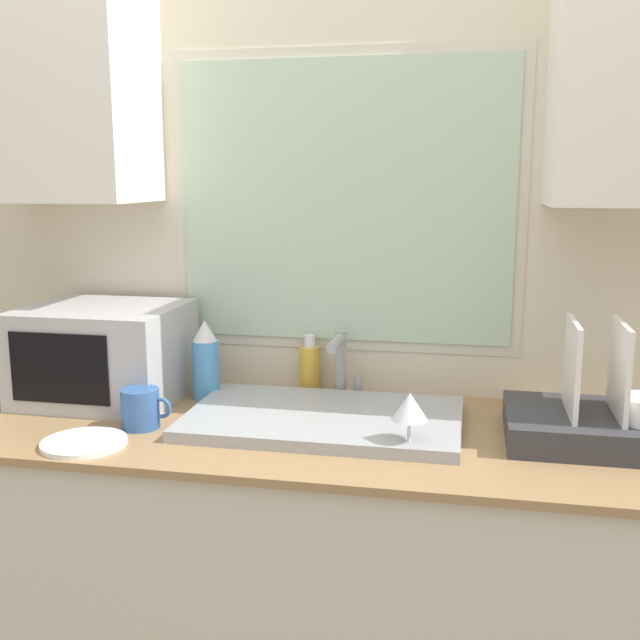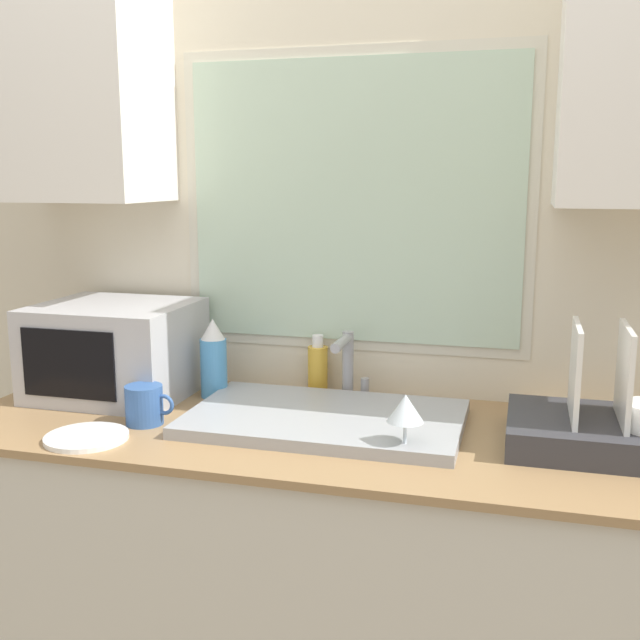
{
  "view_description": "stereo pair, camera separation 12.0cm",
  "coord_description": "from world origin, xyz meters",
  "px_view_note": "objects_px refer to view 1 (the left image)",
  "views": [
    {
      "loc": [
        0.36,
        -1.43,
        1.55
      ],
      "look_at": [
        0.01,
        0.3,
        1.21
      ],
      "focal_mm": 42.0,
      "sensor_mm": 36.0,
      "label": 1
    },
    {
      "loc": [
        0.47,
        -1.4,
        1.55
      ],
      "look_at": [
        0.01,
        0.3,
        1.21
      ],
      "focal_mm": 42.0,
      "sensor_mm": 36.0,
      "label": 2
    }
  ],
  "objects_px": {
    "microwave": "(104,353)",
    "mug_near_sink": "(141,408)",
    "wine_glass": "(410,409)",
    "faucet": "(341,360)",
    "spray_bottle": "(206,361)",
    "dish_rack": "(596,420)",
    "soap_bottle": "(310,368)"
  },
  "relations": [
    {
      "from": "microwave",
      "to": "mug_near_sink",
      "type": "distance_m",
      "value": 0.31
    },
    {
      "from": "mug_near_sink",
      "to": "wine_glass",
      "type": "distance_m",
      "value": 0.68
    },
    {
      "from": "microwave",
      "to": "mug_near_sink",
      "type": "height_order",
      "value": "microwave"
    },
    {
      "from": "microwave",
      "to": "faucet",
      "type": "bearing_deg",
      "value": 10.47
    },
    {
      "from": "faucet",
      "to": "spray_bottle",
      "type": "relative_size",
      "value": 0.85
    },
    {
      "from": "dish_rack",
      "to": "soap_bottle",
      "type": "distance_m",
      "value": 0.8
    },
    {
      "from": "mug_near_sink",
      "to": "dish_rack",
      "type": "bearing_deg",
      "value": 6.04
    },
    {
      "from": "faucet",
      "to": "mug_near_sink",
      "type": "xyz_separation_m",
      "value": [
        -0.45,
        -0.34,
        -0.06
      ]
    },
    {
      "from": "dish_rack",
      "to": "wine_glass",
      "type": "xyz_separation_m",
      "value": [
        -0.43,
        -0.16,
        0.05
      ]
    },
    {
      "from": "faucet",
      "to": "wine_glass",
      "type": "bearing_deg",
      "value": -59.92
    },
    {
      "from": "soap_bottle",
      "to": "faucet",
      "type": "bearing_deg",
      "value": -28.01
    },
    {
      "from": "microwave",
      "to": "mug_near_sink",
      "type": "bearing_deg",
      "value": -46.58
    },
    {
      "from": "spray_bottle",
      "to": "soap_bottle",
      "type": "height_order",
      "value": "spray_bottle"
    },
    {
      "from": "faucet",
      "to": "soap_bottle",
      "type": "distance_m",
      "value": 0.12
    },
    {
      "from": "spray_bottle",
      "to": "mug_near_sink",
      "type": "bearing_deg",
      "value": -105.12
    },
    {
      "from": "faucet",
      "to": "spray_bottle",
      "type": "height_order",
      "value": "spray_bottle"
    },
    {
      "from": "dish_rack",
      "to": "spray_bottle",
      "type": "height_order",
      "value": "dish_rack"
    },
    {
      "from": "dish_rack",
      "to": "wine_glass",
      "type": "bearing_deg",
      "value": -159.12
    },
    {
      "from": "soap_bottle",
      "to": "mug_near_sink",
      "type": "distance_m",
      "value": 0.52
    },
    {
      "from": "dish_rack",
      "to": "microwave",
      "type": "bearing_deg",
      "value": 175.53
    },
    {
      "from": "soap_bottle",
      "to": "spray_bottle",
      "type": "bearing_deg",
      "value": -155.81
    },
    {
      "from": "microwave",
      "to": "dish_rack",
      "type": "xyz_separation_m",
      "value": [
        1.3,
        -0.1,
        -0.08
      ]
    },
    {
      "from": "faucet",
      "to": "spray_bottle",
      "type": "xyz_separation_m",
      "value": [
        -0.38,
        -0.07,
        -0.01
      ]
    },
    {
      "from": "faucet",
      "to": "microwave",
      "type": "height_order",
      "value": "microwave"
    },
    {
      "from": "soap_bottle",
      "to": "wine_glass",
      "type": "height_order",
      "value": "soap_bottle"
    },
    {
      "from": "soap_bottle",
      "to": "mug_near_sink",
      "type": "bearing_deg",
      "value": -131.35
    },
    {
      "from": "microwave",
      "to": "mug_near_sink",
      "type": "relative_size",
      "value": 3.25
    },
    {
      "from": "mug_near_sink",
      "to": "wine_glass",
      "type": "bearing_deg",
      "value": -3.94
    },
    {
      "from": "microwave",
      "to": "wine_glass",
      "type": "bearing_deg",
      "value": -16.76
    },
    {
      "from": "faucet",
      "to": "microwave",
      "type": "bearing_deg",
      "value": -169.53
    },
    {
      "from": "microwave",
      "to": "dish_rack",
      "type": "relative_size",
      "value": 1.07
    },
    {
      "from": "faucet",
      "to": "dish_rack",
      "type": "height_order",
      "value": "dish_rack"
    }
  ]
}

